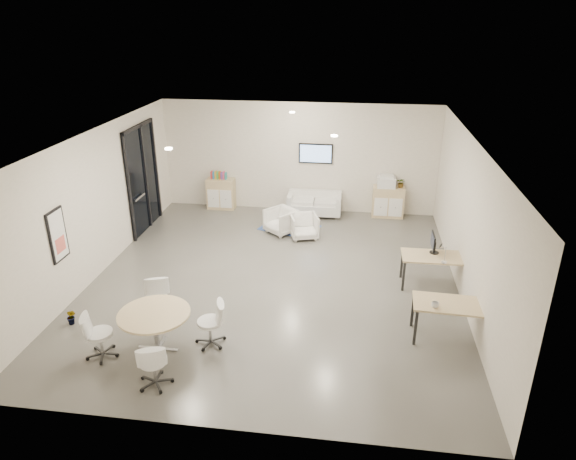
% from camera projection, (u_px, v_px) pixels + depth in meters
% --- Properties ---
extents(room_shell, '(9.60, 10.60, 4.80)m').
position_uv_depth(room_shell, '(274.00, 213.00, 10.85)').
color(room_shell, '#52514B').
rests_on(room_shell, ground).
extents(glass_door, '(0.09, 1.90, 2.85)m').
position_uv_depth(glass_door, '(143.00, 175.00, 13.67)').
color(glass_door, black).
rests_on(glass_door, room_shell).
extents(artwork, '(0.05, 0.54, 1.04)m').
position_uv_depth(artwork, '(58.00, 235.00, 9.92)').
color(artwork, black).
rests_on(artwork, room_shell).
extents(wall_tv, '(0.98, 0.06, 0.58)m').
position_uv_depth(wall_tv, '(316.00, 154.00, 14.79)').
color(wall_tv, black).
rests_on(wall_tv, room_shell).
extents(ceiling_spots, '(3.14, 4.14, 0.03)m').
position_uv_depth(ceiling_spots, '(270.00, 130.00, 11.01)').
color(ceiling_spots, '#FFEAC6').
rests_on(ceiling_spots, room_shell).
extents(sideboard_left, '(0.82, 0.43, 0.92)m').
position_uv_depth(sideboard_left, '(221.00, 194.00, 15.47)').
color(sideboard_left, tan).
rests_on(sideboard_left, room_shell).
extents(sideboard_right, '(0.90, 0.43, 0.90)m').
position_uv_depth(sideboard_right, '(388.00, 202.00, 14.85)').
color(sideboard_right, tan).
rests_on(sideboard_right, room_shell).
extents(books, '(0.48, 0.14, 0.22)m').
position_uv_depth(books, '(219.00, 175.00, 15.25)').
color(books, red).
rests_on(books, sideboard_left).
extents(printer, '(0.51, 0.43, 0.36)m').
position_uv_depth(printer, '(386.00, 181.00, 14.62)').
color(printer, white).
rests_on(printer, sideboard_right).
extents(loveseat, '(1.56, 0.80, 0.58)m').
position_uv_depth(loveseat, '(314.00, 204.00, 15.03)').
color(loveseat, beige).
rests_on(loveseat, room_shell).
extents(blue_rug, '(1.75, 1.42, 0.01)m').
position_uv_depth(blue_rug, '(290.00, 228.00, 14.22)').
color(blue_rug, navy).
rests_on(blue_rug, room_shell).
extents(armchair_left, '(0.98, 0.98, 0.74)m').
position_uv_depth(armchair_left, '(281.00, 220.00, 13.78)').
color(armchair_left, beige).
rests_on(armchair_left, room_shell).
extents(armchair_right, '(0.84, 0.81, 0.70)m').
position_uv_depth(armchair_right, '(304.00, 225.00, 13.48)').
color(armchair_right, beige).
rests_on(armchair_right, room_shell).
extents(desk_rear, '(1.39, 0.71, 0.72)m').
position_uv_depth(desk_rear, '(434.00, 259.00, 10.98)').
color(desk_rear, tan).
rests_on(desk_rear, room_shell).
extents(desk_front, '(1.42, 0.77, 0.72)m').
position_uv_depth(desk_front, '(452.00, 307.00, 9.20)').
color(desk_front, tan).
rests_on(desk_front, room_shell).
extents(monitor, '(0.20, 0.50, 0.44)m').
position_uv_depth(monitor, '(433.00, 243.00, 11.00)').
color(monitor, black).
rests_on(monitor, desk_rear).
extents(round_table, '(1.25, 1.25, 0.76)m').
position_uv_depth(round_table, '(154.00, 317.00, 8.85)').
color(round_table, tan).
rests_on(round_table, room_shell).
extents(meeting_chairs, '(2.51, 2.51, 0.82)m').
position_uv_depth(meeting_chairs, '(156.00, 330.00, 8.96)').
color(meeting_chairs, white).
rests_on(meeting_chairs, room_shell).
extents(plant_cabinet, '(0.34, 0.35, 0.22)m').
position_uv_depth(plant_cabinet, '(401.00, 184.00, 14.60)').
color(plant_cabinet, '#3F7F3F').
rests_on(plant_cabinet, sideboard_right).
extents(plant_floor, '(0.22, 0.35, 0.15)m').
position_uv_depth(plant_floor, '(72.00, 321.00, 9.83)').
color(plant_floor, '#3F7F3F').
rests_on(plant_floor, room_shell).
extents(cup, '(0.14, 0.11, 0.13)m').
position_uv_depth(cup, '(435.00, 304.00, 9.03)').
color(cup, white).
rests_on(cup, desk_front).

